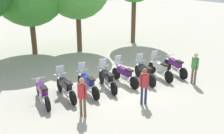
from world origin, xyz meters
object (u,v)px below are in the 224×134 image
object	(u,v)px
motorcycle_1	(66,87)
person_1	(144,84)
motorcycle_3	(107,79)
person_0	(195,66)
motorcycle_2	(88,83)
motorcycle_4	(124,74)
motorcycle_7	(175,66)
motorcycle_5	(144,72)
motorcycle_6	(160,69)
motorcycle_0	(42,92)
person_2	(82,94)

from	to	relation	value
motorcycle_1	person_1	world-z (taller)	person_1
motorcycle_3	person_0	world-z (taller)	person_0
motorcycle_2	motorcycle_3	xyz separation A→B (m)	(1.06, -0.02, 0.00)
motorcycle_4	motorcycle_7	xyz separation A→B (m)	(3.16, -0.37, -0.01)
motorcycle_1	motorcycle_5	world-z (taller)	same
motorcycle_6	motorcycle_7	bearing A→B (deg)	-87.39
motorcycle_0	motorcycle_1	bearing A→B (deg)	-87.13
motorcycle_1	motorcycle_6	world-z (taller)	same
motorcycle_2	person_1	xyz separation A→B (m)	(1.56, -2.25, 0.43)
motorcycle_3	person_1	size ratio (longest dim) A/B	1.33
person_1	person_2	distance (m)	2.71
motorcycle_3	person_1	distance (m)	2.33
motorcycle_5	motorcycle_6	distance (m)	1.05
motorcycle_1	person_1	bearing A→B (deg)	-131.48
motorcycle_4	motorcycle_5	world-z (taller)	same
motorcycle_2	motorcycle_5	bearing A→B (deg)	-93.46
person_0	person_1	xyz separation A→B (m)	(-3.56, -0.44, -0.01)
motorcycle_5	person_1	distance (m)	2.60
motorcycle_0	motorcycle_1	distance (m)	1.05
motorcycle_4	person_2	size ratio (longest dim) A/B	1.34
motorcycle_0	motorcycle_7	distance (m)	7.38
motorcycle_1	motorcycle_2	size ratio (longest dim) A/B	1.00
person_1	motorcycle_2	bearing A→B (deg)	-119.97
motorcycle_0	motorcycle_6	bearing A→B (deg)	-89.50
motorcycle_2	motorcycle_5	xyz separation A→B (m)	(3.16, -0.26, 0.00)
motorcycle_6	person_0	size ratio (longest dim) A/B	1.33
motorcycle_6	motorcycle_5	bearing A→B (deg)	96.53
motorcycle_6	person_0	distance (m)	1.86
motorcycle_2	motorcycle_7	distance (m)	5.28
motorcycle_6	person_2	world-z (taller)	person_2
motorcycle_4	person_0	bearing A→B (deg)	-123.72
motorcycle_4	person_2	bearing A→B (deg)	117.85
person_0	person_2	xyz separation A→B (m)	(-6.24, -0.01, -0.01)
motorcycle_5	person_0	xyz separation A→B (m)	(1.95, -1.56, 0.44)
person_2	motorcycle_7	bearing A→B (deg)	156.36
motorcycle_5	motorcycle_3	bearing A→B (deg)	94.00
motorcycle_2	person_1	world-z (taller)	person_1
motorcycle_0	motorcycle_4	bearing A→B (deg)	-87.18
motorcycle_1	motorcycle_3	distance (m)	2.11
motorcycle_4	motorcycle_3	bearing A→B (deg)	90.94
motorcycle_1	motorcycle_3	world-z (taller)	same
person_0	person_1	bearing A→B (deg)	179.50
motorcycle_3	person_1	xyz separation A→B (m)	(0.50, -2.23, 0.43)
motorcycle_4	person_0	world-z (taller)	person_0
motorcycle_0	person_0	size ratio (longest dim) A/B	1.33
motorcycle_0	motorcycle_5	distance (m)	5.28
motorcycle_4	motorcycle_7	distance (m)	3.19
motorcycle_2	motorcycle_4	world-z (taller)	same
motorcycle_0	motorcycle_5	size ratio (longest dim) A/B	1.01
motorcycle_3	motorcycle_1	bearing A→B (deg)	95.50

